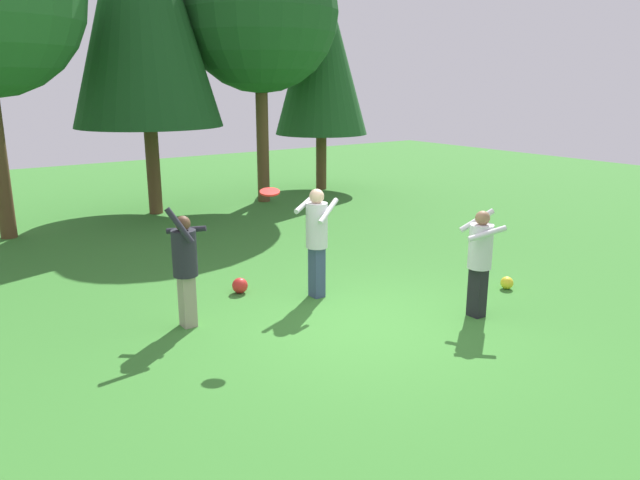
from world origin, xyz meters
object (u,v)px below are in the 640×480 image
at_px(tree_far_right, 321,50).
at_px(tree_right, 260,12).
at_px(frisbee, 270,192).
at_px(ball_blue, 481,266).
at_px(person_bystander, 317,233).
at_px(ball_yellow, 507,283).
at_px(person_thrower, 185,262).
at_px(ball_red, 240,286).
at_px(person_catcher, 480,255).

height_order(tree_far_right, tree_right, tree_right).
xyz_separation_m(frisbee, tree_far_right, (7.04, 8.73, 2.36)).
bearing_deg(ball_blue, person_bystander, 167.78).
bearing_deg(tree_right, ball_yellow, -93.46).
xyz_separation_m(tree_far_right, tree_right, (-2.53, -0.72, 0.86)).
xyz_separation_m(ball_blue, tree_far_right, (2.70, 8.80, 4.16)).
bearing_deg(person_thrower, frisbee, 0.00).
distance_m(person_thrower, ball_red, 1.67).
height_order(ball_yellow, tree_right, tree_right).
height_order(ball_yellow, tree_far_right, tree_far_right).
distance_m(person_thrower, person_catcher, 4.16).
bearing_deg(ball_red, tree_right, 57.06).
distance_m(tree_far_right, tree_right, 2.77).
bearing_deg(ball_yellow, frisbee, 167.09).
relative_size(person_thrower, ball_blue, 8.05).
bearing_deg(ball_yellow, tree_right, 86.54).
bearing_deg(person_thrower, ball_red, 67.47).
bearing_deg(ball_yellow, ball_red, 147.39).
relative_size(person_thrower, frisbee, 4.72).
bearing_deg(frisbee, person_catcher, -28.27).
height_order(ball_red, tree_far_right, tree_far_right).
height_order(person_thrower, ball_yellow, person_thrower).
distance_m(ball_red, tree_far_right, 10.77).
bearing_deg(frisbee, person_bystander, 27.40).
xyz_separation_m(person_thrower, ball_red, (1.23, 0.79, -0.81)).
xyz_separation_m(person_thrower, tree_far_right, (8.01, 8.06, 3.33)).
xyz_separation_m(person_bystander, ball_red, (-0.93, 0.84, -0.91)).
distance_m(person_catcher, frisbee, 3.14).
bearing_deg(person_thrower, ball_blue, 26.97).
relative_size(ball_yellow, tree_far_right, 0.03).
relative_size(person_thrower, ball_red, 6.84).
xyz_separation_m(ball_blue, tree_right, (0.17, 8.08, 5.02)).
distance_m(person_thrower, person_bystander, 2.17).
distance_m(person_catcher, ball_red, 3.81).
bearing_deg(tree_far_right, tree_right, -164.21).
bearing_deg(person_catcher, person_thrower, -1.88).
bearing_deg(frisbee, tree_right, 60.65).
xyz_separation_m(person_catcher, ball_yellow, (1.34, 0.50, -0.83)).
distance_m(frisbee, ball_red, 2.32).
xyz_separation_m(person_thrower, ball_blue, (5.31, -0.74, -0.83)).
xyz_separation_m(ball_red, tree_far_right, (6.78, 7.27, 4.14)).
distance_m(frisbee, ball_blue, 4.70).
bearing_deg(ball_blue, person_thrower, 172.08).
bearing_deg(tree_right, person_thrower, -126.72).
relative_size(person_thrower, tree_right, 0.24).
bearing_deg(ball_yellow, person_catcher, -159.55).
distance_m(ball_red, tree_right, 9.27).
height_order(ball_red, ball_yellow, ball_red).
height_order(person_catcher, frisbee, frisbee).
height_order(person_catcher, tree_right, tree_right).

